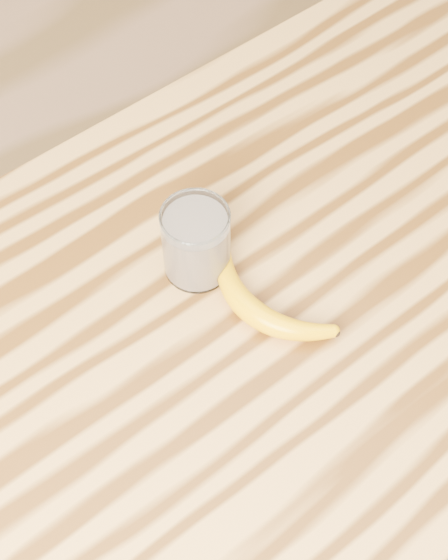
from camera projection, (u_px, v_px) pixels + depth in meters
table at (295, 310)px, 1.20m from camera, size 1.20×0.80×0.90m
smoothie_glass at (196, 243)px, 1.04m from camera, size 0.09×0.09×0.12m
banana at (252, 312)px, 1.02m from camera, size 0.15×0.30×0.04m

